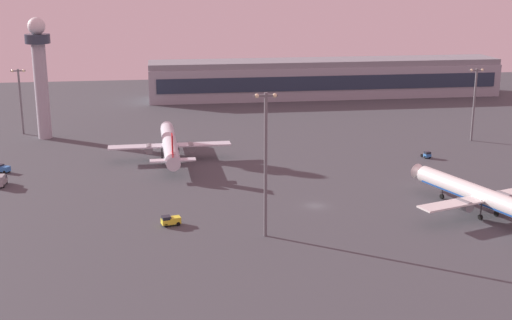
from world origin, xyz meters
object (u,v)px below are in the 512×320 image
(control_tower, at_px, (40,70))
(pushback_tug, at_px, (427,155))
(airplane_terminal_side, at_px, (170,145))
(baggage_tractor, at_px, (170,220))
(catering_truck, at_px, (0,180))
(airplane_near_gate, at_px, (483,197))
(apron_light_central, at_px, (20,97))
(cargo_loader, at_px, (2,168))
(apron_light_east, at_px, (474,99))
(apron_light_west, at_px, (266,157))

(control_tower, xyz_separation_m, pushback_tug, (116.27, -42.86, -21.78))
(control_tower, relative_size, airplane_terminal_side, 0.86)
(baggage_tractor, bearing_deg, catering_truck, 37.64)
(airplane_near_gate, distance_m, apron_light_central, 154.62)
(cargo_loader, distance_m, baggage_tractor, 66.06)
(apron_light_east, distance_m, apron_light_central, 150.52)
(airplane_near_gate, distance_m, pushback_tug, 50.28)
(catering_truck, bearing_deg, apron_light_west, -34.16)
(airplane_near_gate, bearing_deg, apron_light_central, 121.23)
(airplane_near_gate, relative_size, apron_light_central, 1.98)
(cargo_loader, height_order, apron_light_central, apron_light_central)
(apron_light_west, bearing_deg, catering_truck, 144.50)
(airplane_terminal_side, height_order, baggage_tractor, airplane_terminal_side)
(airplane_terminal_side, height_order, cargo_loader, airplane_terminal_side)
(pushback_tug, height_order, apron_light_east, apron_light_east)
(airplane_terminal_side, bearing_deg, apron_light_central, 139.18)
(airplane_near_gate, distance_m, cargo_loader, 126.21)
(control_tower, height_order, apron_light_east, control_tower)
(catering_truck, xyz_separation_m, apron_light_west, (62.32, -44.45, 15.48))
(pushback_tug, relative_size, apron_light_east, 0.14)
(airplane_near_gate, bearing_deg, apron_light_west, 168.01)
(cargo_loader, distance_m, apron_light_west, 87.83)
(apron_light_east, xyz_separation_m, apron_light_central, (-147.33, 30.83, -0.80))
(apron_light_east, bearing_deg, airplane_near_gate, -113.16)
(apron_light_east, height_order, apron_light_west, apron_light_west)
(pushback_tug, bearing_deg, airplane_terminal_side, -18.15)
(catering_truck, height_order, apron_light_east, apron_light_east)
(apron_light_west, height_order, apron_light_central, apron_light_west)
(airplane_terminal_side, relative_size, apron_light_central, 2.07)
(control_tower, bearing_deg, baggage_tractor, -66.17)
(control_tower, height_order, catering_truck, control_tower)
(control_tower, height_order, apron_light_central, control_tower)
(pushback_tug, relative_size, baggage_tractor, 0.75)
(apron_light_west, bearing_deg, cargo_loader, 138.29)
(airplane_terminal_side, relative_size, pushback_tug, 13.70)
(baggage_tractor, bearing_deg, airplane_terminal_side, -14.06)
(airplane_near_gate, xyz_separation_m, apron_light_central, (-117.85, 99.74, 8.52))
(airplane_near_gate, distance_m, apron_light_west, 52.50)
(catering_truck, bearing_deg, cargo_loader, 100.76)
(control_tower, bearing_deg, pushback_tug, -20.24)
(pushback_tug, height_order, apron_light_west, apron_light_west)
(apron_light_east, relative_size, apron_light_central, 1.07)
(catering_truck, distance_m, apron_light_west, 78.10)
(catering_truck, bearing_deg, apron_light_east, 13.33)
(airplane_near_gate, bearing_deg, catering_truck, 142.58)
(control_tower, relative_size, apron_light_west, 1.31)
(control_tower, bearing_deg, apron_light_west, -59.08)
(airplane_near_gate, height_order, airplane_terminal_side, airplane_terminal_side)
(pushback_tug, bearing_deg, apron_light_west, 33.07)
(catering_truck, bearing_deg, baggage_tractor, -38.20)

